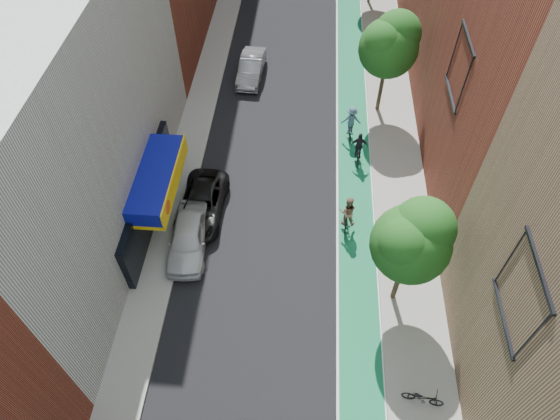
% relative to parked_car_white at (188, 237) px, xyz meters
% --- Properties ---
extents(bike_lane, '(2.00, 68.00, 0.01)m').
position_rel_parked_car_white_xyz_m(bike_lane, '(8.58, 13.71, -0.78)').
color(bike_lane, '#126949').
rests_on(bike_lane, ground).
extents(sidewalk_left, '(2.00, 68.00, 0.15)m').
position_rel_parked_car_white_xyz_m(sidewalk_left, '(-1.42, 13.71, -0.71)').
color(sidewalk_left, gray).
rests_on(sidewalk_left, ground).
extents(sidewalk_right, '(3.00, 68.00, 0.15)m').
position_rel_parked_car_white_xyz_m(sidewalk_right, '(11.08, 13.71, -0.71)').
color(sidewalk_right, gray).
rests_on(sidewalk_right, ground).
extents(building_left_white, '(8.00, 20.00, 12.00)m').
position_rel_parked_car_white_xyz_m(building_left_white, '(-6.42, 1.71, 5.22)').
color(building_left_white, silver).
rests_on(building_left_white, ground).
extents(tree_near, '(3.40, 3.36, 6.42)m').
position_rel_parked_car_white_xyz_m(tree_near, '(10.23, -2.27, 3.87)').
color(tree_near, '#332619').
rests_on(tree_near, ground).
extents(tree_mid, '(3.55, 3.53, 6.74)m').
position_rel_parked_car_white_xyz_m(tree_mid, '(10.23, 11.73, 4.11)').
color(tree_mid, '#332619').
rests_on(tree_mid, ground).
extents(parked_car_white, '(2.09, 4.69, 1.57)m').
position_rel_parked_car_white_xyz_m(parked_car_white, '(0.00, 0.00, 0.00)').
color(parked_car_white, silver).
rests_on(parked_car_white, ground).
extents(parked_car_black, '(2.46, 5.02, 1.37)m').
position_rel_parked_car_white_xyz_m(parked_car_black, '(0.28, 2.29, -0.10)').
color(parked_car_black, black).
rests_on(parked_car_black, ground).
extents(parked_car_silver, '(1.76, 4.48, 1.45)m').
position_rel_parked_car_white_xyz_m(parked_car_silver, '(1.58, 14.80, -0.06)').
color(parked_car_silver, gray).
rests_on(parked_car_silver, ground).
extents(cyclist_lane_near, '(0.97, 1.78, 2.24)m').
position_rel_parked_car_white_xyz_m(cyclist_lane_near, '(8.00, 1.84, 0.18)').
color(cyclist_lane_near, black).
rests_on(cyclist_lane_near, ground).
extents(cyclist_lane_mid, '(1.01, 1.58, 2.04)m').
position_rel_parked_car_white_xyz_m(cyclist_lane_mid, '(8.76, 6.92, 0.02)').
color(cyclist_lane_mid, black).
rests_on(cyclist_lane_mid, ground).
extents(cyclist_lane_far, '(1.21, 1.58, 2.19)m').
position_rel_parked_car_white_xyz_m(cyclist_lane_far, '(8.33, 9.09, 0.24)').
color(cyclist_lane_far, black).
rests_on(cyclist_lane_far, ground).
extents(parked_bike_near, '(1.78, 0.87, 0.90)m').
position_rel_parked_car_white_xyz_m(parked_bike_near, '(10.99, -7.18, -0.19)').
color(parked_bike_near, black).
rests_on(parked_bike_near, sidewalk_right).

